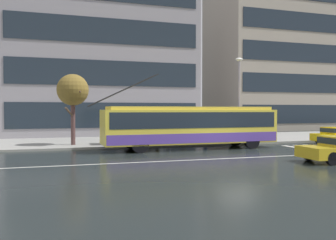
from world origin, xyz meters
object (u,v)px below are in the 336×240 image
at_px(pedestrian_approaching_curb, 204,120).
at_px(bus_shelter, 143,117).
at_px(pedestrian_at_shelter, 137,130).
at_px(pedestrian_walking_past, 157,130).
at_px(street_lamp, 239,92).
at_px(street_tree_bare, 73,91).
at_px(trolleybus, 191,126).
at_px(pedestrian_waiting_by_pole, 183,120).

bearing_deg(pedestrian_approaching_curb, bus_shelter, 169.98).
distance_m(pedestrian_at_shelter, pedestrian_walking_past, 1.64).
xyz_separation_m(pedestrian_approaching_curb, street_lamp, (2.69, -0.26, 2.11)).
bearing_deg(street_lamp, street_tree_bare, 172.93).
relative_size(bus_shelter, street_tree_bare, 0.80).
xyz_separation_m(bus_shelter, pedestrian_approaching_curb, (4.46, -0.79, -0.28)).
bearing_deg(pedestrian_walking_past, trolleybus, -66.90).
distance_m(trolleybus, pedestrian_walking_past, 3.56).
height_order(pedestrian_waiting_by_pole, street_tree_bare, street_tree_bare).
bearing_deg(pedestrian_walking_past, street_tree_bare, 176.30).
height_order(pedestrian_approaching_curb, street_lamp, street_lamp).
xyz_separation_m(bus_shelter, street_lamp, (7.15, -1.05, 1.83)).
xyz_separation_m(bus_shelter, street_tree_bare, (-4.82, 0.44, 1.80)).
height_order(trolleybus, pedestrian_at_shelter, trolleybus).
height_order(bus_shelter, pedestrian_walking_past, bus_shelter).
height_order(pedestrian_approaching_curb, street_tree_bare, street_tree_bare).
relative_size(pedestrian_walking_past, street_lamp, 0.26).
height_order(bus_shelter, pedestrian_approaching_curb, bus_shelter).
xyz_separation_m(pedestrian_at_shelter, pedestrian_walking_past, (1.60, 0.33, -0.03)).
relative_size(pedestrian_approaching_curb, street_lamp, 0.32).
bearing_deg(bus_shelter, street_tree_bare, 174.85).
bearing_deg(pedestrian_walking_past, pedestrian_approaching_curb, -14.08).
bearing_deg(trolleybus, pedestrian_waiting_by_pole, 77.57).
height_order(pedestrian_waiting_by_pole, street_lamp, street_lamp).
distance_m(bus_shelter, pedestrian_approaching_curb, 4.54).
xyz_separation_m(pedestrian_at_shelter, street_lamp, (7.64, -0.77, 2.77)).
xyz_separation_m(trolleybus, street_tree_bare, (-7.32, 3.63, 2.34)).
bearing_deg(pedestrian_at_shelter, pedestrian_approaching_curb, -5.89).
bearing_deg(pedestrian_waiting_by_pole, street_tree_bare, -176.49).
height_order(pedestrian_at_shelter, pedestrian_walking_past, pedestrian_at_shelter).
relative_size(pedestrian_at_shelter, pedestrian_waiting_by_pole, 0.82).
bearing_deg(pedestrian_approaching_curb, pedestrian_at_shelter, 174.11).
height_order(pedestrian_at_shelter, street_tree_bare, street_tree_bare).
height_order(trolleybus, street_lamp, street_lamp).
relative_size(pedestrian_waiting_by_pole, street_lamp, 0.32).
bearing_deg(trolleybus, pedestrian_approaching_curb, 50.79).
height_order(trolleybus, pedestrian_waiting_by_pole, trolleybus).
xyz_separation_m(pedestrian_waiting_by_pole, street_tree_bare, (-8.24, -0.51, 2.06)).
bearing_deg(pedestrian_waiting_by_pole, trolleybus, -102.43).
distance_m(pedestrian_approaching_curb, street_lamp, 3.42).
xyz_separation_m(pedestrian_at_shelter, street_tree_bare, (-4.33, 0.71, 2.75)).
bearing_deg(bus_shelter, trolleybus, -51.98).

